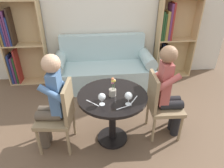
{
  "coord_description": "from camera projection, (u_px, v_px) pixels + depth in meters",
  "views": [
    {
      "loc": [
        -0.22,
        -1.97,
        2.0
      ],
      "look_at": [
        0.0,
        0.05,
        0.83
      ],
      "focal_mm": 32.0,
      "sensor_mm": 36.0,
      "label": 1
    }
  ],
  "objects": [
    {
      "name": "ground_plane",
      "position": [
        112.0,
        138.0,
        2.72
      ],
      "size": [
        16.0,
        16.0,
        0.0
      ],
      "primitive_type": "plane",
      "color": "brown"
    },
    {
      "name": "back_wall",
      "position": [
        101.0,
        9.0,
        3.71
      ],
      "size": [
        5.2,
        0.05,
        2.7
      ],
      "color": "silver",
      "rests_on": "ground_plane"
    },
    {
      "name": "round_table",
      "position": [
        112.0,
        106.0,
        2.45
      ],
      "size": [
        0.84,
        0.84,
        0.71
      ],
      "color": "black",
      "rests_on": "ground_plane"
    },
    {
      "name": "couch",
      "position": [
        104.0,
        69.0,
        3.87
      ],
      "size": [
        1.86,
        0.8,
        0.92
      ],
      "color": "#A8C1C1",
      "rests_on": "ground_plane"
    },
    {
      "name": "bookshelf_left",
      "position": [
        19.0,
        45.0,
        3.72
      ],
      "size": [
        0.76,
        0.28,
        1.57
      ],
      "color": "tan",
      "rests_on": "ground_plane"
    },
    {
      "name": "bookshelf_right",
      "position": [
        170.0,
        41.0,
        4.01
      ],
      "size": [
        0.76,
        0.28,
        1.57
      ],
      "color": "tan",
      "rests_on": "ground_plane"
    },
    {
      "name": "chair_left",
      "position": [
        60.0,
        114.0,
        2.39
      ],
      "size": [
        0.47,
        0.47,
        0.9
      ],
      "rotation": [
        0.0,
        0.0,
        -1.7
      ],
      "color": "#937A56",
      "rests_on": "ground_plane"
    },
    {
      "name": "chair_right",
      "position": [
        160.0,
        103.0,
        2.58
      ],
      "size": [
        0.44,
        0.44,
        0.9
      ],
      "rotation": [
        0.0,
        0.0,
        1.53
      ],
      "color": "#937A56",
      "rests_on": "ground_plane"
    },
    {
      "name": "person_left",
      "position": [
        51.0,
        102.0,
        2.31
      ],
      "size": [
        0.44,
        0.37,
        1.25
      ],
      "rotation": [
        0.0,
        0.0,
        -1.7
      ],
      "color": "brown",
      "rests_on": "ground_plane"
    },
    {
      "name": "person_right",
      "position": [
        169.0,
        91.0,
        2.49
      ],
      "size": [
        0.43,
        0.35,
        1.27
      ],
      "rotation": [
        0.0,
        0.0,
        1.53
      ],
      "color": "black",
      "rests_on": "ground_plane"
    },
    {
      "name": "wine_glass_left",
      "position": [
        102.0,
        97.0,
        2.15
      ],
      "size": [
        0.08,
        0.08,
        0.14
      ],
      "color": "white",
      "rests_on": "round_table"
    },
    {
      "name": "wine_glass_right",
      "position": [
        129.0,
        96.0,
        2.15
      ],
      "size": [
        0.09,
        0.09,
        0.15
      ],
      "color": "white",
      "rests_on": "round_table"
    },
    {
      "name": "flower_vase",
      "position": [
        113.0,
        89.0,
        2.31
      ],
      "size": [
        0.09,
        0.09,
        0.24
      ],
      "color": "#9E9384",
      "rests_on": "round_table"
    },
    {
      "name": "knife_left_setting",
      "position": [
        134.0,
        100.0,
        2.27
      ],
      "size": [
        0.12,
        0.16,
        0.0
      ],
      "color": "silver",
      "rests_on": "round_table"
    },
    {
      "name": "fork_left_setting",
      "position": [
        93.0,
        103.0,
        2.22
      ],
      "size": [
        0.14,
        0.14,
        0.0
      ],
      "color": "silver",
      "rests_on": "round_table"
    },
    {
      "name": "knife_right_setting",
      "position": [
        124.0,
        107.0,
        2.15
      ],
      "size": [
        0.18,
        0.08,
        0.0
      ],
      "color": "silver",
      "rests_on": "round_table"
    }
  ]
}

